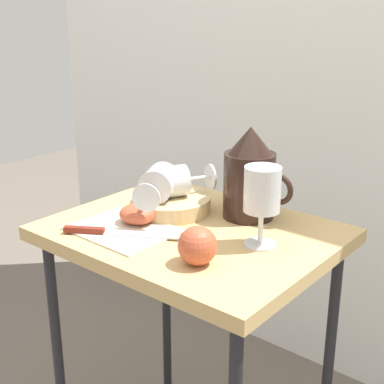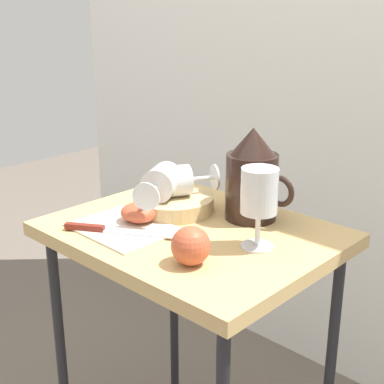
{
  "view_description": "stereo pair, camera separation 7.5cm",
  "coord_description": "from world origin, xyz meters",
  "px_view_note": "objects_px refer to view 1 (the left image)",
  "views": [
    {
      "loc": [
        0.68,
        -0.83,
        1.15
      ],
      "look_at": [
        0.0,
        0.0,
        0.79
      ],
      "focal_mm": 51.35,
      "sensor_mm": 36.0,
      "label": 1
    },
    {
      "loc": [
        0.74,
        -0.78,
        1.15
      ],
      "look_at": [
        0.0,
        0.0,
        0.79
      ],
      "focal_mm": 51.35,
      "sensor_mm": 36.0,
      "label": 2
    }
  ],
  "objects_px": {
    "wine_glass_tipped_near": "(159,183)",
    "apple_half_left": "(136,214)",
    "wine_glass_upright": "(262,194)",
    "knife": "(104,232)",
    "table": "(192,259)",
    "apple_whole": "(197,246)",
    "basket_tray": "(170,204)",
    "wine_glass_tipped_far": "(172,181)",
    "pitcher": "(250,182)",
    "apple_half_right": "(139,214)"
  },
  "relations": [
    {
      "from": "wine_glass_tipped_near",
      "to": "apple_half_left",
      "type": "relative_size",
      "value": 2.19
    },
    {
      "from": "wine_glass_upright",
      "to": "knife",
      "type": "distance_m",
      "value": 0.33
    },
    {
      "from": "table",
      "to": "wine_glass_upright",
      "type": "bearing_deg",
      "value": 5.29
    },
    {
      "from": "apple_half_left",
      "to": "apple_whole",
      "type": "bearing_deg",
      "value": -16.67
    },
    {
      "from": "table",
      "to": "wine_glass_upright",
      "type": "relative_size",
      "value": 4.42
    },
    {
      "from": "wine_glass_upright",
      "to": "apple_whole",
      "type": "height_order",
      "value": "wine_glass_upright"
    },
    {
      "from": "basket_tray",
      "to": "wine_glass_tipped_far",
      "type": "height_order",
      "value": "wine_glass_tipped_far"
    },
    {
      "from": "table",
      "to": "pitcher",
      "type": "xyz_separation_m",
      "value": [
        0.06,
        0.13,
        0.15
      ]
    },
    {
      "from": "wine_glass_tipped_near",
      "to": "apple_whole",
      "type": "bearing_deg",
      "value": -32.19
    },
    {
      "from": "table",
      "to": "knife",
      "type": "distance_m",
      "value": 0.2
    },
    {
      "from": "apple_half_right",
      "to": "wine_glass_tipped_far",
      "type": "bearing_deg",
      "value": 90.21
    },
    {
      "from": "apple_half_right",
      "to": "apple_whole",
      "type": "distance_m",
      "value": 0.23
    },
    {
      "from": "wine_glass_tipped_near",
      "to": "wine_glass_tipped_far",
      "type": "height_order",
      "value": "wine_glass_tipped_near"
    },
    {
      "from": "basket_tray",
      "to": "pitcher",
      "type": "distance_m",
      "value": 0.19
    },
    {
      "from": "basket_tray",
      "to": "knife",
      "type": "distance_m",
      "value": 0.19
    },
    {
      "from": "wine_glass_upright",
      "to": "apple_half_right",
      "type": "relative_size",
      "value": 2.21
    },
    {
      "from": "pitcher",
      "to": "wine_glass_upright",
      "type": "bearing_deg",
      "value": -47.91
    },
    {
      "from": "basket_tray",
      "to": "wine_glass_tipped_far",
      "type": "relative_size",
      "value": 1.18
    },
    {
      "from": "wine_glass_tipped_near",
      "to": "wine_glass_tipped_far",
      "type": "bearing_deg",
      "value": 75.24
    },
    {
      "from": "wine_glass_tipped_near",
      "to": "apple_half_right",
      "type": "distance_m",
      "value": 0.09
    },
    {
      "from": "table",
      "to": "apple_half_left",
      "type": "bearing_deg",
      "value": -150.46
    },
    {
      "from": "pitcher",
      "to": "table",
      "type": "bearing_deg",
      "value": -113.19
    },
    {
      "from": "wine_glass_tipped_near",
      "to": "wine_glass_tipped_far",
      "type": "distance_m",
      "value": 0.04
    },
    {
      "from": "table",
      "to": "wine_glass_tipped_near",
      "type": "xyz_separation_m",
      "value": [
        -0.11,
        0.02,
        0.15
      ]
    },
    {
      "from": "wine_glass_upright",
      "to": "wine_glass_tipped_near",
      "type": "distance_m",
      "value": 0.27
    },
    {
      "from": "table",
      "to": "wine_glass_tipped_far",
      "type": "bearing_deg",
      "value": 153.71
    },
    {
      "from": "basket_tray",
      "to": "knife",
      "type": "relative_size",
      "value": 0.86
    },
    {
      "from": "knife",
      "to": "wine_glass_tipped_far",
      "type": "bearing_deg",
      "value": 86.05
    },
    {
      "from": "pitcher",
      "to": "apple_half_right",
      "type": "relative_size",
      "value": 2.81
    },
    {
      "from": "pitcher",
      "to": "wine_glass_tipped_far",
      "type": "xyz_separation_m",
      "value": [
        -0.15,
        -0.08,
        -0.01
      ]
    },
    {
      "from": "basket_tray",
      "to": "apple_half_left",
      "type": "xyz_separation_m",
      "value": [
        -0.0,
        -0.11,
        0.01
      ]
    },
    {
      "from": "apple_half_right",
      "to": "wine_glass_tipped_near",
      "type": "bearing_deg",
      "value": 97.21
    },
    {
      "from": "pitcher",
      "to": "knife",
      "type": "distance_m",
      "value": 0.33
    },
    {
      "from": "wine_glass_tipped_near",
      "to": "apple_half_right",
      "type": "height_order",
      "value": "wine_glass_tipped_near"
    },
    {
      "from": "wine_glass_tipped_far",
      "to": "apple_half_right",
      "type": "height_order",
      "value": "wine_glass_tipped_far"
    },
    {
      "from": "wine_glass_tipped_far",
      "to": "knife",
      "type": "relative_size",
      "value": 0.73
    },
    {
      "from": "apple_half_left",
      "to": "wine_glass_tipped_near",
      "type": "bearing_deg",
      "value": 92.11
    },
    {
      "from": "basket_tray",
      "to": "apple_whole",
      "type": "relative_size",
      "value": 2.54
    },
    {
      "from": "basket_tray",
      "to": "pitcher",
      "type": "xyz_separation_m",
      "value": [
        0.16,
        0.08,
        0.06
      ]
    },
    {
      "from": "pitcher",
      "to": "apple_whole",
      "type": "xyz_separation_m",
      "value": [
        0.06,
        -0.26,
        -0.05
      ]
    },
    {
      "from": "wine_glass_tipped_near",
      "to": "wine_glass_upright",
      "type": "bearing_deg",
      "value": -0.05
    },
    {
      "from": "wine_glass_tipped_far",
      "to": "apple_half_right",
      "type": "relative_size",
      "value": 2.15
    },
    {
      "from": "table",
      "to": "wine_glass_tipped_far",
      "type": "xyz_separation_m",
      "value": [
        -0.1,
        0.05,
        0.14
      ]
    },
    {
      "from": "table",
      "to": "wine_glass_tipped_far",
      "type": "relative_size",
      "value": 4.53
    },
    {
      "from": "table",
      "to": "apple_half_left",
      "type": "xyz_separation_m",
      "value": [
        -0.11,
        -0.06,
        0.1
      ]
    },
    {
      "from": "pitcher",
      "to": "apple_half_right",
      "type": "distance_m",
      "value": 0.25
    },
    {
      "from": "wine_glass_tipped_far",
      "to": "knife",
      "type": "bearing_deg",
      "value": -93.95
    },
    {
      "from": "apple_whole",
      "to": "basket_tray",
      "type": "bearing_deg",
      "value": 141.67
    },
    {
      "from": "wine_glass_upright",
      "to": "wine_glass_tipped_far",
      "type": "bearing_deg",
      "value": 172.49
    },
    {
      "from": "apple_whole",
      "to": "knife",
      "type": "xyz_separation_m",
      "value": [
        -0.23,
        -0.02,
        -0.03
      ]
    }
  ]
}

